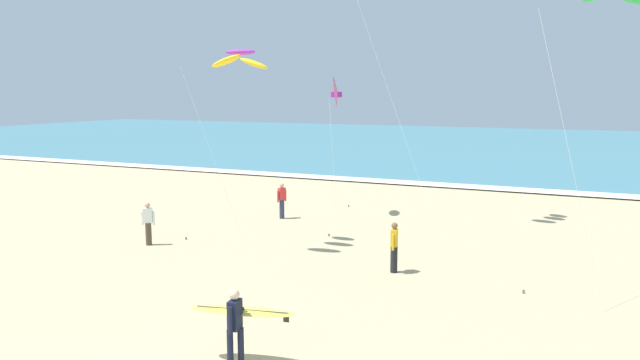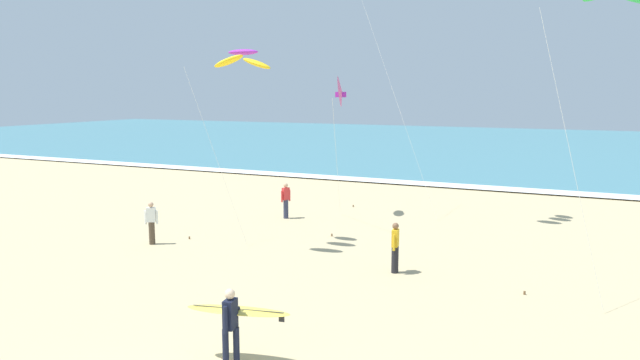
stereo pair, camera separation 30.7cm
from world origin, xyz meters
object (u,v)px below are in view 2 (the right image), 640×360
at_px(kite_arc_violet_near, 243,59).
at_px(bystander_yellow_top, 395,247).
at_px(surfer_trailing, 234,317).
at_px(bystander_white_top, 151,223).
at_px(bystander_red_top, 286,200).
at_px(kite_delta_rose_high, 341,92).

relative_size(kite_arc_violet_near, bystander_yellow_top, 4.43).
distance_m(surfer_trailing, bystander_yellow_top, 7.58).
bearing_deg(bystander_white_top, bystander_red_top, 69.25).
bearing_deg(kite_delta_rose_high, kite_arc_violet_near, -97.32).
relative_size(kite_arc_violet_near, kite_delta_rose_high, 1.12).
xyz_separation_m(kite_arc_violet_near, bystander_yellow_top, (5.92, -0.80, -5.89)).
xyz_separation_m(surfer_trailing, kite_arc_violet_near, (-4.93, 8.31, 5.66)).
height_order(kite_arc_violet_near, bystander_white_top, kite_arc_violet_near).
distance_m(kite_delta_rose_high, bystander_red_top, 5.43).
bearing_deg(kite_delta_rose_high, surfer_trailing, -74.82).
distance_m(kite_arc_violet_near, kite_delta_rose_high, 6.84).
height_order(kite_arc_violet_near, kite_delta_rose_high, kite_arc_violet_near).
xyz_separation_m(surfer_trailing, kite_delta_rose_high, (-4.07, 15.00, 4.53)).
xyz_separation_m(surfer_trailing, bystander_yellow_top, (0.99, 7.51, -0.23)).
distance_m(kite_delta_rose_high, bystander_white_top, 10.15).
bearing_deg(bystander_red_top, bystander_yellow_top, -39.40).
bearing_deg(kite_delta_rose_high, bystander_red_top, -135.47).
xyz_separation_m(kite_delta_rose_high, bystander_red_top, (-1.85, -1.82, -4.77)).
relative_size(surfer_trailing, bystander_yellow_top, 1.47).
bearing_deg(bystander_yellow_top, kite_arc_violet_near, 172.26).
bearing_deg(surfer_trailing, kite_delta_rose_high, 105.18).
height_order(kite_delta_rose_high, bystander_red_top, kite_delta_rose_high).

